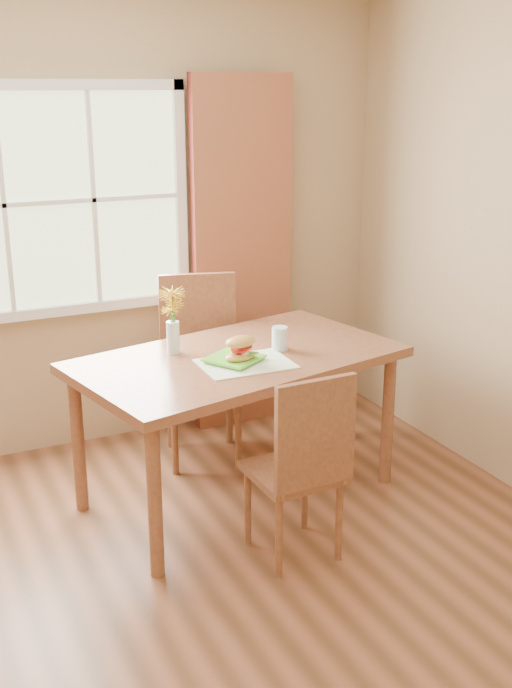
{
  "coord_description": "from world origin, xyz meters",
  "views": [
    {
      "loc": [
        -0.91,
        -2.73,
        2.14
      ],
      "look_at": [
        0.78,
        0.8,
        0.87
      ],
      "focal_mm": 42.0,
      "sensor_mm": 36.0,
      "label": 1
    }
  ],
  "objects": [
    {
      "name": "curtain_right",
      "position": [
        1.15,
        1.78,
        1.1
      ],
      "size": [
        0.65,
        0.08,
        2.2
      ],
      "primitive_type": "cube",
      "color": "#5E1916",
      "rests_on": "room"
    },
    {
      "name": "room",
      "position": [
        0.0,
        0.0,
        1.35
      ],
      "size": [
        4.24,
        3.84,
        2.74
      ],
      "color": "brown",
      "rests_on": "ground"
    },
    {
      "name": "croissant_sandwich",
      "position": [
        0.65,
        0.71,
        0.88
      ],
      "size": [
        0.19,
        0.15,
        0.13
      ],
      "rotation": [
        0.0,
        0.0,
        0.25
      ],
      "color": "gold",
      "rests_on": "plate"
    },
    {
      "name": "flower_vase",
      "position": [
        0.41,
        1.02,
        1.02
      ],
      "size": [
        0.14,
        0.14,
        0.35
      ],
      "color": "silver",
      "rests_on": "dining_table"
    },
    {
      "name": "placemat",
      "position": [
        0.67,
        0.7,
        0.81
      ],
      "size": [
        0.46,
        0.34,
        0.01
      ],
      "primitive_type": "cube",
      "rotation": [
        0.0,
        0.0,
        -0.03
      ],
      "color": "silver",
      "rests_on": "dining_table"
    },
    {
      "name": "window",
      "position": [
        0.0,
        1.87,
        1.5
      ],
      "size": [
        1.62,
        0.06,
        1.32
      ],
      "color": "#ACC192",
      "rests_on": "room"
    },
    {
      "name": "dining_table",
      "position": [
        0.7,
        0.85,
        0.72
      ],
      "size": [
        1.81,
        1.25,
        0.8
      ],
      "rotation": [
        0.0,
        0.0,
        0.21
      ],
      "color": "brown",
      "rests_on": "room"
    },
    {
      "name": "chair_near",
      "position": [
        0.7,
        0.15,
        0.51
      ],
      "size": [
        0.4,
        0.4,
        0.94
      ],
      "rotation": [
        0.0,
        0.0,
        0.02
      ],
      "color": "brown",
      "rests_on": "room"
    },
    {
      "name": "plate",
      "position": [
        0.63,
        0.75,
        0.82
      ],
      "size": [
        0.33,
        0.33,
        0.01
      ],
      "primitive_type": "cube",
      "rotation": [
        0.0,
        0.0,
        0.54
      ],
      "color": "#63D334",
      "rests_on": "placemat"
    },
    {
      "name": "chair_far",
      "position": [
        0.72,
        1.44,
        0.59
      ],
      "size": [
        0.56,
        0.56,
        1.08
      ],
      "rotation": [
        0.0,
        0.0,
        -0.27
      ],
      "color": "brown",
      "rests_on": "room"
    },
    {
      "name": "water_glass",
      "position": [
        0.93,
        0.83,
        0.86
      ],
      "size": [
        0.08,
        0.08,
        0.13
      ],
      "color": "silver",
      "rests_on": "dining_table"
    }
  ]
}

